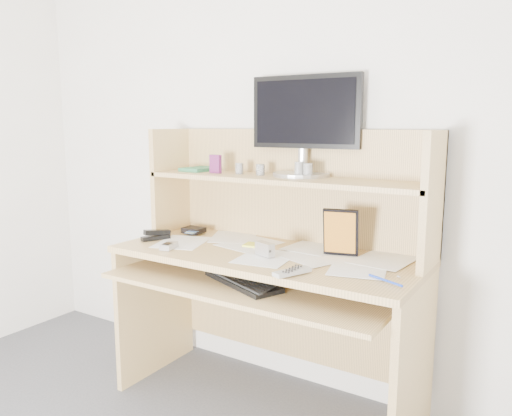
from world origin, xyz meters
The scene contains 19 objects.
back_wall centered at (0.00, 1.80, 1.25)m, with size 3.60×0.04×2.50m, color white.
desk centered at (0.00, 1.56, 0.69)m, with size 1.40×0.70×1.30m.
paper_clutter centered at (0.00, 1.48, 0.75)m, with size 1.32×0.54×0.01m, color white.
keyboard centered at (-0.01, 1.31, 0.66)m, with size 0.43×0.29×0.03m.
tv_remote centered at (0.27, 1.24, 0.76)m, with size 0.05×0.16×0.02m, color #A1A09C.
flip_phone centered at (-0.41, 1.30, 0.77)m, with size 0.05×0.10×0.03m, color #A9A9AB.
stapler centered at (-0.60, 1.40, 0.78)m, with size 0.04×0.15×0.04m, color black.
wallet centered at (-0.53, 1.62, 0.77)m, with size 0.11×0.09×0.03m, color black.
sticky_note_pad centered at (-0.11, 1.55, 0.76)m, with size 0.08×0.08×0.01m, color #FCFC42.
digital_camera centered at (0.04, 1.42, 0.79)m, with size 0.10×0.04×0.06m, color #A9A9AB.
game_case centered at (0.32, 1.58, 0.86)m, with size 0.15×0.02×0.21m, color black.
blue_pen centered at (0.60, 1.34, 0.76)m, with size 0.01×0.01×0.16m, color #1839B9.
card_box centered at (-0.37, 1.61, 1.13)m, with size 0.07×0.02×0.09m, color maroon.
shelf_book centered at (-0.52, 1.67, 1.09)m, with size 0.13×0.18×0.02m, color #378B58.
chip_stack_a centered at (-0.25, 1.64, 1.11)m, with size 0.04×0.04×0.05m, color black.
chip_stack_b centered at (0.13, 1.63, 1.12)m, with size 0.04×0.04×0.07m, color white.
chip_stack_c centered at (-0.13, 1.64, 1.11)m, with size 0.04×0.04×0.05m, color black.
chip_stack_d centered at (0.09, 1.63, 1.12)m, with size 0.04×0.04×0.07m, color silver.
monitor centered at (0.06, 1.73, 1.33)m, with size 0.54×0.27×0.47m.
Camera 1 is at (1.14, -0.40, 1.32)m, focal length 35.00 mm.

